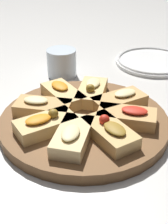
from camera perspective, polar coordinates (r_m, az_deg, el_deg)
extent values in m
plane|color=beige|center=(0.67, 0.00, -2.68)|extent=(3.00, 3.00, 0.00)
cylinder|color=brown|center=(0.67, 0.00, -1.84)|extent=(0.36, 0.36, 0.02)
cube|color=#DBB775|center=(0.73, 1.42, 3.57)|extent=(0.13, 0.12, 0.03)
ellipsoid|color=beige|center=(0.74, 1.65, 5.35)|extent=(0.06, 0.06, 0.01)
sphere|color=olive|center=(0.71, 1.18, 4.32)|extent=(0.02, 0.02, 0.02)
cube|color=#DBB775|center=(0.72, -3.81, 3.12)|extent=(0.12, 0.06, 0.03)
ellipsoid|color=orange|center=(0.72, -4.43, 4.85)|extent=(0.05, 0.03, 0.01)
cube|color=tan|center=(0.67, -7.50, 0.73)|extent=(0.12, 0.13, 0.03)
ellipsoid|color=beige|center=(0.67, -8.81, 2.18)|extent=(0.06, 0.06, 0.01)
cube|color=#DBB775|center=(0.62, -7.08, -2.24)|extent=(0.06, 0.12, 0.03)
ellipsoid|color=orange|center=(0.60, -8.46, -1.21)|extent=(0.03, 0.05, 0.01)
sphere|color=olive|center=(0.61, -5.71, -0.25)|extent=(0.02, 0.02, 0.02)
cube|color=#E5C689|center=(0.58, -2.05, -4.46)|extent=(0.12, 0.13, 0.03)
ellipsoid|color=beige|center=(0.56, -2.49, -3.81)|extent=(0.06, 0.06, 0.01)
cube|color=tan|center=(0.59, 4.58, -3.82)|extent=(0.12, 0.06, 0.03)
ellipsoid|color=olive|center=(0.57, 5.52, -3.06)|extent=(0.05, 0.03, 0.01)
sphere|color=red|center=(0.59, 3.65, -1.45)|extent=(0.02, 0.02, 0.02)
cube|color=tan|center=(0.64, 7.79, -0.93)|extent=(0.13, 0.12, 0.03)
ellipsoid|color=red|center=(0.63, 9.24, 0.30)|extent=(0.06, 0.06, 0.01)
cube|color=tan|center=(0.70, 6.43, 1.88)|extent=(0.07, 0.12, 0.03)
ellipsoid|color=beige|center=(0.70, 7.51, 3.47)|extent=(0.04, 0.05, 0.01)
cylinder|color=white|center=(1.01, 12.43, 8.94)|extent=(0.23, 0.23, 0.01)
torus|color=white|center=(1.01, 12.48, 9.30)|extent=(0.22, 0.22, 0.01)
cylinder|color=silver|center=(0.89, -4.10, 8.96)|extent=(0.08, 0.08, 0.08)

